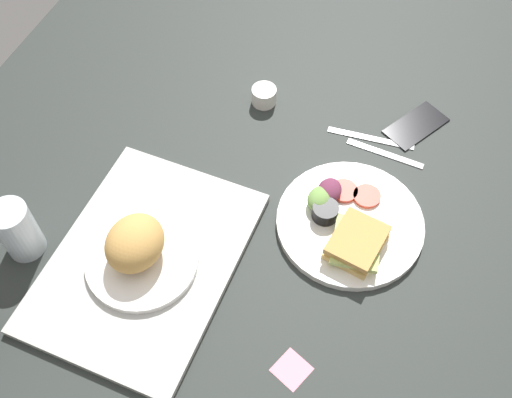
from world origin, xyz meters
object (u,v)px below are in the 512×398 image
object	(u,v)px
serving_tray	(145,261)
knife	(371,138)
bread_plate_near	(138,250)
plate_with_salad	(347,223)
fork	(385,153)
sticky_note	(292,369)
espresso_cup	(264,96)
drinking_glass	(17,230)
cell_phone	(416,125)

from	to	relation	value
serving_tray	knife	world-z (taller)	serving_tray
bread_plate_near	plate_with_salad	size ratio (longest dim) A/B	0.73
bread_plate_near	knife	xyz separation A→B (cm)	(45.74, -32.46, -5.06)
fork	sticky_note	bearing A→B (deg)	90.04
sticky_note	plate_with_salad	bearing A→B (deg)	-0.91
bread_plate_near	espresso_cup	xyz separation A→B (cm)	(47.39, -6.75, -3.31)
drinking_glass	knife	xyz separation A→B (cm)	(50.63, -54.81, -6.02)
cell_phone	drinking_glass	bearing A→B (deg)	162.38
plate_with_salad	fork	size ratio (longest dim) A/B	1.71
serving_tray	fork	bearing A→B (deg)	-40.26
bread_plate_near	drinking_glass	world-z (taller)	drinking_glass
drinking_glass	cell_phone	distance (cm)	85.82
serving_tray	cell_phone	distance (cm)	66.15
serving_tray	bread_plate_near	world-z (taller)	bread_plate_near
serving_tray	drinking_glass	bearing A→B (deg)	102.95
serving_tray	drinking_glass	size ratio (longest dim) A/B	3.59
plate_with_salad	sticky_note	world-z (taller)	plate_with_salad
cell_phone	fork	bearing A→B (deg)	-173.51
fork	sticky_note	size ratio (longest dim) A/B	3.04
drinking_glass	sticky_note	xyz separation A→B (cm)	(-4.08, -55.90, -6.21)
drinking_glass	cell_phone	size ratio (longest dim) A/B	0.87
sticky_note	drinking_glass	bearing A→B (deg)	85.83
serving_tray	sticky_note	size ratio (longest dim) A/B	8.04
plate_with_salad	bread_plate_near	bearing A→B (deg)	122.97
bread_plate_near	fork	distance (cm)	56.41
fork	espresso_cup	bearing A→B (deg)	-5.65
bread_plate_near	drinking_glass	xyz separation A→B (cm)	(-4.89, 22.34, 0.95)
drinking_glass	sticky_note	bearing A→B (deg)	-94.17
serving_tray	espresso_cup	size ratio (longest dim) A/B	8.04
knife	sticky_note	bearing A→B (deg)	85.74
serving_tray	plate_with_salad	size ratio (longest dim) A/B	1.54
bread_plate_near	espresso_cup	size ratio (longest dim) A/B	3.79
drinking_glass	espresso_cup	bearing A→B (deg)	-29.09
cell_phone	serving_tray	bearing A→B (deg)	172.47
serving_tray	sticky_note	world-z (taller)	serving_tray
serving_tray	cell_phone	world-z (taller)	serving_tray
fork	sticky_note	distance (cm)	51.79
cell_phone	sticky_note	world-z (taller)	cell_phone
knife	cell_phone	distance (cm)	11.02
plate_with_salad	cell_phone	world-z (taller)	plate_with_salad
drinking_glass	knife	size ratio (longest dim) A/B	0.66
sticky_note	bread_plate_near	bearing A→B (deg)	75.04
drinking_glass	fork	bearing A→B (deg)	-51.00
espresso_cup	serving_tray	bearing A→B (deg)	172.55
espresso_cup	cell_phone	bearing A→B (deg)	-80.88
bread_plate_near	knife	world-z (taller)	bread_plate_near
knife	sticky_note	xyz separation A→B (cm)	(-54.70, -1.10, -0.19)
bread_plate_near	drinking_glass	size ratio (longest dim) A/B	1.69
knife	cell_phone	size ratio (longest dim) A/B	1.32
bread_plate_near	sticky_note	size ratio (longest dim) A/B	3.79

